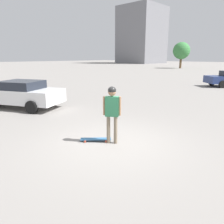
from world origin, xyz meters
TOP-DOWN VIEW (x-y plane):
  - ground_plane at (0.00, 0.00)m, footprint 220.00×220.00m
  - person at (0.00, 0.00)m, footprint 0.41×0.46m
  - skateboard at (-0.25, 0.49)m, footprint 0.85×0.86m
  - car_parked_near at (0.29, 6.88)m, footprint 3.53×4.72m
  - building_block_distant at (68.75, 48.71)m, footprint 15.50×14.25m
  - tree_distant at (43.31, 19.21)m, footprint 3.79×3.79m

SIDE VIEW (x-z plane):
  - ground_plane at x=0.00m, z-range 0.00..0.00m
  - skateboard at x=-0.25m, z-range 0.03..0.11m
  - car_parked_near at x=0.29m, z-range 0.04..1.47m
  - person at x=0.00m, z-range 0.26..2.06m
  - tree_distant at x=43.31m, z-range 0.97..6.76m
  - building_block_distant at x=68.75m, z-range 0.00..21.07m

